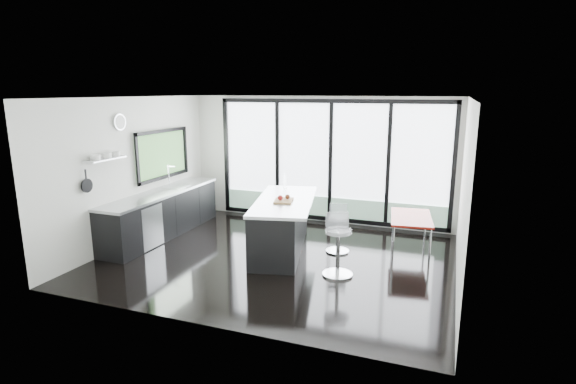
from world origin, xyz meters
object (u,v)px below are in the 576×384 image
at_px(island, 281,224).
at_px(bar_stool_near, 338,253).
at_px(bar_stool_far, 338,234).
at_px(red_table, 410,234).

bearing_deg(island, bar_stool_near, -31.46).
bearing_deg(island, bar_stool_far, 14.57).
bearing_deg(bar_stool_far, bar_stool_near, -88.41).
height_order(island, bar_stool_near, island).
bearing_deg(bar_stool_far, island, -178.03).
bearing_deg(red_table, bar_stool_near, -122.16).
xyz_separation_m(island, red_table, (2.26, 0.76, -0.16)).
height_order(bar_stool_far, red_table, bar_stool_far).
relative_size(bar_stool_near, red_table, 0.62).
height_order(bar_stool_near, red_table, bar_stool_near).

